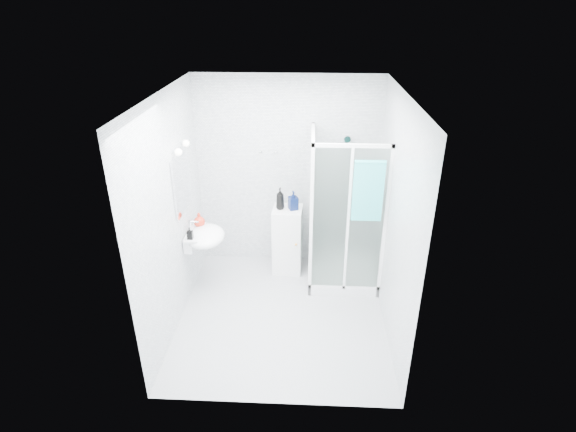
# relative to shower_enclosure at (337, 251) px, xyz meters

# --- Properties ---
(room) EXTENTS (2.40, 2.60, 2.60)m
(room) POSITION_rel_shower_enclosure_xyz_m (-0.67, -0.77, 0.85)
(room) COLOR silver
(room) RESTS_ON ground
(shower_enclosure) EXTENTS (0.90, 0.95, 2.00)m
(shower_enclosure) POSITION_rel_shower_enclosure_xyz_m (0.00, 0.00, 0.00)
(shower_enclosure) COLOR white
(shower_enclosure) RESTS_ON ground
(wall_basin) EXTENTS (0.46, 0.56, 0.35)m
(wall_basin) POSITION_rel_shower_enclosure_xyz_m (-1.66, -0.32, 0.35)
(wall_basin) COLOR white
(wall_basin) RESTS_ON ground
(mirror) EXTENTS (0.02, 0.60, 0.70)m
(mirror) POSITION_rel_shower_enclosure_xyz_m (-1.85, -0.32, 1.05)
(mirror) COLOR white
(mirror) RESTS_ON room
(vanity_lights) EXTENTS (0.10, 0.40, 0.08)m
(vanity_lights) POSITION_rel_shower_enclosure_xyz_m (-1.80, -0.32, 1.47)
(vanity_lights) COLOR silver
(vanity_lights) RESTS_ON room
(wall_hooks) EXTENTS (0.23, 0.06, 0.03)m
(wall_hooks) POSITION_rel_shower_enclosure_xyz_m (-0.92, 0.49, 1.17)
(wall_hooks) COLOR silver
(wall_hooks) RESTS_ON room
(storage_cabinet) EXTENTS (0.40, 0.42, 0.93)m
(storage_cabinet) POSITION_rel_shower_enclosure_xyz_m (-0.66, 0.24, 0.02)
(storage_cabinet) COLOR white
(storage_cabinet) RESTS_ON ground
(hand_towel) EXTENTS (0.34, 0.05, 0.73)m
(hand_towel) POSITION_rel_shower_enclosure_xyz_m (0.28, -0.40, 1.04)
(hand_towel) COLOR #32BBBD
(hand_towel) RESTS_ON shower_enclosure
(shampoo_bottle_a) EXTENTS (0.12, 0.12, 0.29)m
(shampoo_bottle_a) POSITION_rel_shower_enclosure_xyz_m (-0.75, 0.24, 0.63)
(shampoo_bottle_a) COLOR black
(shampoo_bottle_a) RESTS_ON storage_cabinet
(shampoo_bottle_b) EXTENTS (0.15, 0.15, 0.25)m
(shampoo_bottle_b) POSITION_rel_shower_enclosure_xyz_m (-0.58, 0.24, 0.61)
(shampoo_bottle_b) COLOR #0B1845
(shampoo_bottle_b) RESTS_ON storage_cabinet
(soap_dispenser_orange) EXTENTS (0.15, 0.15, 0.18)m
(soap_dispenser_orange) POSITION_rel_shower_enclosure_xyz_m (-1.73, -0.17, 0.50)
(soap_dispenser_orange) COLOR red
(soap_dispenser_orange) RESTS_ON wall_basin
(soap_dispenser_black) EXTENTS (0.07, 0.07, 0.14)m
(soap_dispenser_black) POSITION_rel_shower_enclosure_xyz_m (-1.77, -0.50, 0.49)
(soap_dispenser_black) COLOR black
(soap_dispenser_black) RESTS_ON wall_basin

